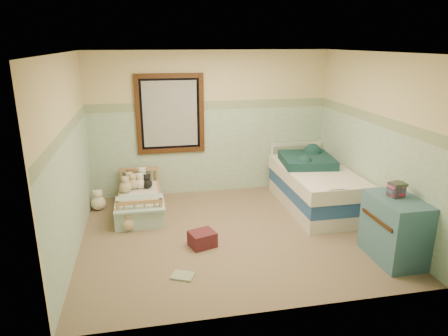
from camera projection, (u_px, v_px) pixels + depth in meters
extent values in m
cube|color=#76654F|center=(232.00, 234.00, 5.84)|extent=(4.20, 3.60, 0.02)
cube|color=white|center=(233.00, 52.00, 5.09)|extent=(4.20, 3.60, 0.02)
cube|color=#D1C086|center=(210.00, 124.00, 7.15)|extent=(4.20, 0.04, 2.50)
cube|color=#D1C086|center=(274.00, 197.00, 3.78)|extent=(4.20, 0.04, 2.50)
cube|color=#D1C086|center=(68.00, 157.00, 5.08)|extent=(0.04, 3.60, 2.50)
cube|color=#D1C086|center=(375.00, 142.00, 5.86)|extent=(0.04, 3.60, 2.50)
cube|color=#8BAA8F|center=(211.00, 151.00, 7.29)|extent=(4.20, 0.01, 1.50)
cube|color=#486D48|center=(210.00, 105.00, 7.04)|extent=(4.20, 0.01, 0.15)
cube|color=black|center=(170.00, 114.00, 6.93)|extent=(1.16, 0.06, 1.36)
cube|color=#BBBBB5|center=(170.00, 114.00, 6.94)|extent=(0.92, 0.01, 1.12)
cube|color=#956D45|center=(140.00, 207.00, 6.56)|extent=(0.67, 1.34, 0.17)
cube|color=white|center=(140.00, 198.00, 6.52)|extent=(0.61, 1.29, 0.12)
cube|color=#63A6CF|center=(140.00, 204.00, 6.10)|extent=(0.73, 0.67, 0.03)
sphere|color=brown|center=(130.00, 180.00, 6.91)|extent=(0.19, 0.19, 0.19)
sphere|color=white|center=(142.00, 178.00, 6.95)|extent=(0.21, 0.21, 0.21)
sphere|color=beige|center=(133.00, 184.00, 6.71)|extent=(0.19, 0.19, 0.19)
sphere|color=black|center=(147.00, 184.00, 6.76)|extent=(0.17, 0.17, 0.17)
sphere|color=#FDEDCB|center=(98.00, 203.00, 6.63)|extent=(0.23, 0.23, 0.23)
sphere|color=beige|center=(128.00, 224.00, 5.90)|extent=(0.21, 0.21, 0.21)
cube|color=white|center=(314.00, 201.00, 6.74)|extent=(0.97, 1.93, 0.22)
cube|color=navy|center=(315.00, 188.00, 6.67)|extent=(0.97, 1.93, 0.22)
cube|color=white|center=(316.00, 176.00, 6.61)|extent=(1.01, 1.97, 0.22)
cube|color=black|center=(307.00, 160.00, 6.83)|extent=(0.93, 0.97, 0.14)
cube|color=#386A77|center=(395.00, 229.00, 5.06)|extent=(0.51, 0.81, 0.81)
cube|color=brown|center=(396.00, 189.00, 4.97)|extent=(0.21, 0.18, 0.18)
cube|color=maroon|center=(202.00, 239.00, 5.46)|extent=(0.40, 0.37, 0.20)
cube|color=#F0D051|center=(183.00, 276.00, 4.77)|extent=(0.31, 0.28, 0.02)
sphere|color=beige|center=(130.00, 182.00, 6.78)|extent=(0.19, 0.19, 0.19)
sphere|color=beige|center=(126.00, 187.00, 6.56)|extent=(0.19, 0.19, 0.19)
sphere|color=#FDEDCB|center=(140.00, 183.00, 6.75)|extent=(0.18, 0.18, 0.18)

